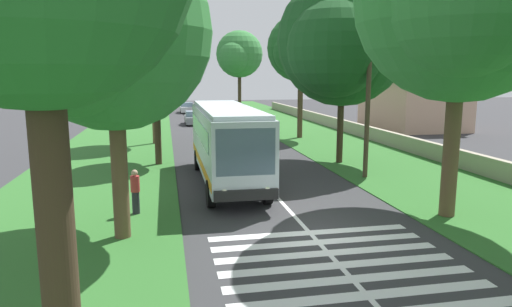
% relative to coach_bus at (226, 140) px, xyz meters
% --- Properties ---
extents(ground, '(160.00, 160.00, 0.00)m').
position_rel_coach_bus_xyz_m(ground, '(-7.87, -1.80, -2.15)').
color(ground, '#333335').
extents(grass_verge_left, '(120.00, 8.00, 0.04)m').
position_rel_coach_bus_xyz_m(grass_verge_left, '(7.13, 6.40, -2.13)').
color(grass_verge_left, '#2D6628').
rests_on(grass_verge_left, ground).
extents(grass_verge_right, '(120.00, 8.00, 0.04)m').
position_rel_coach_bus_xyz_m(grass_verge_right, '(7.13, -10.00, -2.13)').
color(grass_verge_right, '#2D6628').
rests_on(grass_verge_right, ground).
extents(centre_line, '(110.00, 0.16, 0.01)m').
position_rel_coach_bus_xyz_m(centre_line, '(7.13, -1.80, -2.14)').
color(centre_line, silver).
rests_on(centre_line, ground).
extents(coach_bus, '(11.16, 2.62, 3.73)m').
position_rel_coach_bus_xyz_m(coach_bus, '(0.00, 0.00, 0.00)').
color(coach_bus, silver).
rests_on(coach_bus, ground).
extents(zebra_crossing, '(5.85, 6.80, 0.01)m').
position_rel_coach_bus_xyz_m(zebra_crossing, '(-10.31, -1.80, -2.14)').
color(zebra_crossing, silver).
rests_on(zebra_crossing, ground).
extents(trailing_car_0, '(4.30, 1.78, 1.43)m').
position_rel_coach_bus_xyz_m(trailing_car_0, '(18.13, -3.57, -1.48)').
color(trailing_car_0, silver).
rests_on(trailing_car_0, ground).
extents(trailing_car_1, '(4.30, 1.78, 1.43)m').
position_rel_coach_bus_xyz_m(trailing_car_1, '(27.12, -0.07, -1.48)').
color(trailing_car_1, gray).
rests_on(trailing_car_1, ground).
extents(trailing_car_2, '(4.30, 1.78, 1.43)m').
position_rel_coach_bus_xyz_m(trailing_car_2, '(37.12, -3.65, -1.48)').
color(trailing_car_2, '#145933').
rests_on(trailing_car_2, ground).
extents(trailing_car_3, '(4.30, 1.78, 1.43)m').
position_rel_coach_bus_xyz_m(trailing_car_3, '(42.43, -0.07, -1.48)').
color(trailing_car_3, silver).
rests_on(trailing_car_3, ground).
extents(roadside_tree_left_0, '(6.37, 5.15, 9.63)m').
position_rel_coach_bus_xyz_m(roadside_tree_left_0, '(45.10, 4.01, 4.76)').
color(roadside_tree_left_0, '#4C3826').
rests_on(roadside_tree_left_0, grass_verge_left).
extents(roadside_tree_left_1, '(5.86, 5.12, 10.69)m').
position_rel_coach_bus_xyz_m(roadside_tree_left_1, '(13.83, 3.76, 5.88)').
color(roadside_tree_left_1, brown).
rests_on(roadside_tree_left_1, grass_verge_left).
extents(roadside_tree_left_3, '(7.43, 6.04, 9.50)m').
position_rel_coach_bus_xyz_m(roadside_tree_left_3, '(-6.80, 4.46, 4.19)').
color(roadside_tree_left_3, brown).
rests_on(roadside_tree_left_3, grass_verge_left).
extents(roadside_tree_left_4, '(5.79, 4.55, 7.69)m').
position_rel_coach_bus_xyz_m(roadside_tree_left_4, '(5.47, 3.44, 3.18)').
color(roadside_tree_left_4, '#3D2D1E').
rests_on(roadside_tree_left_4, grass_verge_left).
extents(roadside_tree_right_0, '(8.93, 7.55, 10.89)m').
position_rel_coach_bus_xyz_m(roadside_tree_right_0, '(3.74, -7.05, 4.81)').
color(roadside_tree_right_0, '#3D2D1E').
rests_on(roadside_tree_right_0, grass_verge_right).
extents(roadside_tree_right_1, '(8.02, 6.52, 11.24)m').
position_rel_coach_bus_xyz_m(roadside_tree_right_1, '(43.33, -7.41, 5.67)').
color(roadside_tree_right_1, '#3D2D1E').
rests_on(roadside_tree_right_1, grass_verge_right).
extents(roadside_tree_right_3, '(6.56, 5.48, 10.04)m').
position_rel_coach_bus_xyz_m(roadside_tree_right_3, '(14.91, -7.95, 5.03)').
color(roadside_tree_right_3, '#4C3826').
rests_on(roadside_tree_right_3, grass_verge_right).
extents(roadside_tree_right_4, '(8.97, 7.46, 11.64)m').
position_rel_coach_bus_xyz_m(roadside_tree_right_4, '(-6.64, -7.21, 5.59)').
color(roadside_tree_right_4, brown).
rests_on(roadside_tree_right_4, grass_verge_right).
extents(utility_pole, '(0.24, 1.40, 7.01)m').
position_rel_coach_bus_xyz_m(utility_pole, '(-0.17, -7.13, 1.54)').
color(utility_pole, '#473828').
rests_on(utility_pole, grass_verge_right).
extents(roadside_wall, '(70.00, 0.40, 1.02)m').
position_rel_coach_bus_xyz_m(roadside_wall, '(12.13, -13.40, -1.59)').
color(roadside_wall, '#9E937F').
rests_on(roadside_wall, grass_verge_right).
extents(roadside_building, '(10.67, 7.47, 5.41)m').
position_rel_coach_bus_xyz_m(roadside_building, '(19.71, -20.93, 0.61)').
color(roadside_building, tan).
rests_on(roadside_building, ground).
extents(pedestrian, '(0.34, 0.34, 1.69)m').
position_rel_coach_bus_xyz_m(pedestrian, '(-4.38, 4.02, -1.24)').
color(pedestrian, '#26262D').
rests_on(pedestrian, grass_verge_left).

